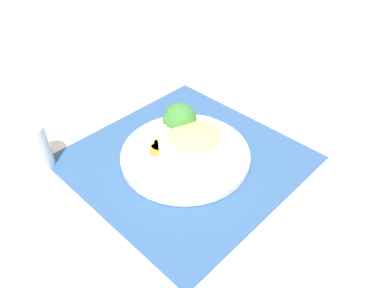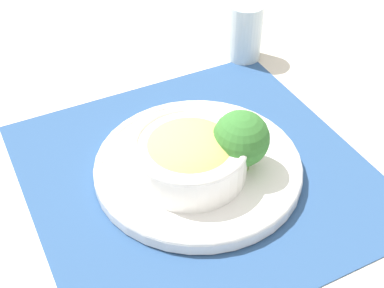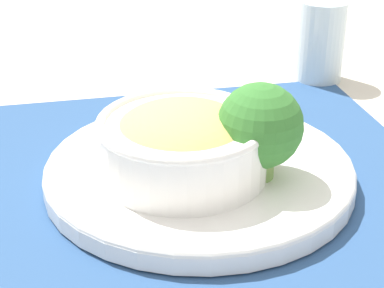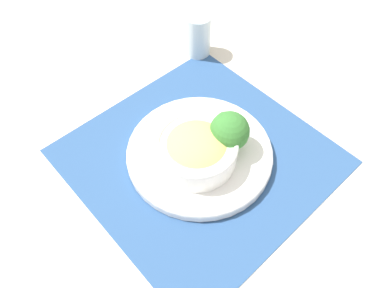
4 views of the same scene
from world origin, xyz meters
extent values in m
plane|color=beige|center=(0.00, 0.00, 0.00)|extent=(4.00, 4.00, 0.00)
cube|color=#2D5184|center=(0.00, 0.00, 0.00)|extent=(0.48, 0.48, 0.00)
cylinder|color=white|center=(0.00, 0.00, 0.01)|extent=(0.29, 0.29, 0.02)
torus|color=white|center=(0.00, 0.00, 0.02)|extent=(0.29, 0.29, 0.01)
cylinder|color=white|center=(0.01, -0.02, 0.05)|extent=(0.16, 0.16, 0.05)
torus|color=white|center=(0.01, -0.02, 0.07)|extent=(0.16, 0.16, 0.01)
ellipsoid|color=#EAC66B|center=(0.01, -0.02, 0.06)|extent=(0.13, 0.13, 0.06)
cylinder|color=#759E51|center=(0.03, 0.05, 0.03)|extent=(0.03, 0.03, 0.02)
sphere|color=#387A33|center=(0.03, 0.05, 0.07)|extent=(0.08, 0.08, 0.08)
sphere|color=#387A33|center=(0.01, 0.06, 0.08)|extent=(0.03, 0.03, 0.03)
sphere|color=#387A33|center=(0.05, 0.04, 0.07)|extent=(0.03, 0.03, 0.03)
cylinder|color=orange|center=(-0.01, 0.06, 0.02)|extent=(0.04, 0.04, 0.01)
cylinder|color=orange|center=(-0.02, 0.06, 0.02)|extent=(0.04, 0.04, 0.01)
cylinder|color=orange|center=(-0.04, 0.05, 0.02)|extent=(0.04, 0.04, 0.01)
cylinder|color=silver|center=(-0.23, 0.23, 0.05)|extent=(0.06, 0.06, 0.11)
cylinder|color=silver|center=(-0.23, 0.23, 0.03)|extent=(0.05, 0.05, 0.06)
camera|label=1|loc=(-0.46, -0.44, 0.57)|focal=35.00mm
camera|label=2|loc=(0.47, -0.27, 0.53)|focal=50.00mm
camera|label=3|loc=(0.51, -0.14, 0.31)|focal=60.00mm
camera|label=4|loc=(0.30, -0.31, 0.62)|focal=35.00mm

